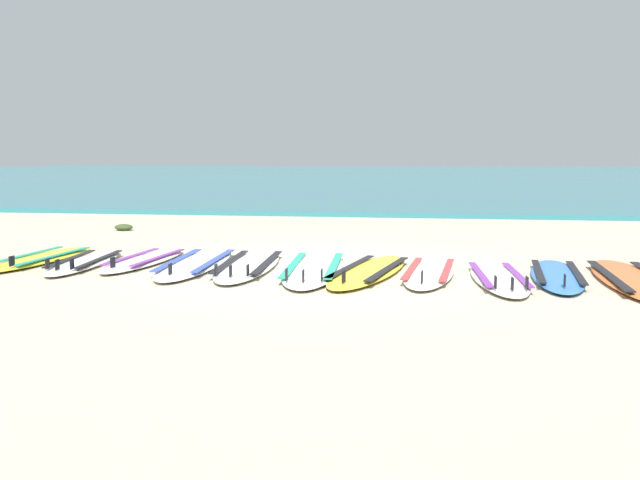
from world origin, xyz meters
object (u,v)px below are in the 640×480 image
Objects in this scene: surfboard_0 at (41,258)px; surfboard_7 at (429,272)px; surfboard_5 at (314,268)px; surfboard_4 at (249,265)px; surfboard_10 at (633,279)px; surfboard_3 at (196,263)px; surfboard_9 at (557,275)px; surfboard_8 at (498,278)px; surfboard_2 at (145,260)px; surfboard_1 at (85,262)px; surfboard_6 at (369,271)px.

surfboard_0 is 4.59m from surfboard_7.
surfboard_5 and surfboard_7 have the same top height.
surfboard_4 is 0.95× the size of surfboard_5.
surfboard_10 is at bearing -3.13° from surfboard_5.
surfboard_3 is 3.93m from surfboard_9.
surfboard_8 is 0.97× the size of surfboard_9.
surfboard_0 is at bearing 177.52° from surfboard_9.
surfboard_2 and surfboard_9 have the same top height.
surfboard_4 is at bearing -3.50° from surfboard_3.
surfboard_5 and surfboard_9 have the same top height.
surfboard_2 is 5.31m from surfboard_10.
surfboard_0 is 0.68m from surfboard_1.
surfboard_9 is (4.60, -0.32, -0.00)m from surfboard_2.
surfboard_3 is at bearing 176.50° from surfboard_4.
surfboard_2 is at bearing 168.80° from surfboard_3.
surfboard_8 is at bearing -174.84° from surfboard_10.
surfboard_5 is (2.05, -0.28, 0.00)m from surfboard_2.
surfboard_5 is (2.68, -0.04, -0.00)m from surfboard_1.
surfboard_10 is at bearing -10.71° from surfboard_9.
surfboard_1 and surfboard_7 have the same top height.
surfboard_0 is 3.34m from surfboard_5.
surfboard_8 is 0.79× the size of surfboard_10.
surfboard_0 is 0.82× the size of surfboard_10.
surfboard_7 is at bearing 176.80° from surfboard_10.
surfboard_9 is 0.71m from surfboard_10.
surfboard_3 is at bearing -11.20° from surfboard_2.
surfboard_1 is 4.62m from surfboard_8.
surfboard_6 is 1.33m from surfboard_8.
surfboard_5 is at bearing -8.15° from surfboard_4.
surfboard_8 is (4.61, -0.33, -0.00)m from surfboard_1.
surfboard_10 is (1.99, -0.11, -0.00)m from surfboard_7.
surfboard_9 is (5.88, -0.25, -0.00)m from surfboard_0.
surfboard_5 is 0.62m from surfboard_6.
surfboard_4 is (0.63, -0.04, 0.00)m from surfboard_3.
surfboard_0 is at bearing 176.41° from surfboard_5.
surfboard_4 is at bearing 177.34° from surfboard_9.
surfboard_3 and surfboard_10 have the same top height.
surfboard_2 is 0.93× the size of surfboard_9.
surfboard_6 is at bearing -7.76° from surfboard_4.
surfboard_2 is at bearing 172.36° from surfboard_6.
surfboard_0 and surfboard_3 have the same top height.
surfboard_5 is at bearing -3.59° from surfboard_0.
surfboard_1 is (0.66, -0.17, 0.00)m from surfboard_0.
surfboard_7 is 0.99× the size of surfboard_9.
surfboard_1 is 3.29m from surfboard_6.
surfboard_8 and surfboard_10 have the same top height.
surfboard_8 is 0.66m from surfboard_9.
surfboard_0 and surfboard_8 have the same top height.
surfboard_5 is 1.25m from surfboard_7.
surfboard_4 is 0.76m from surfboard_5.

